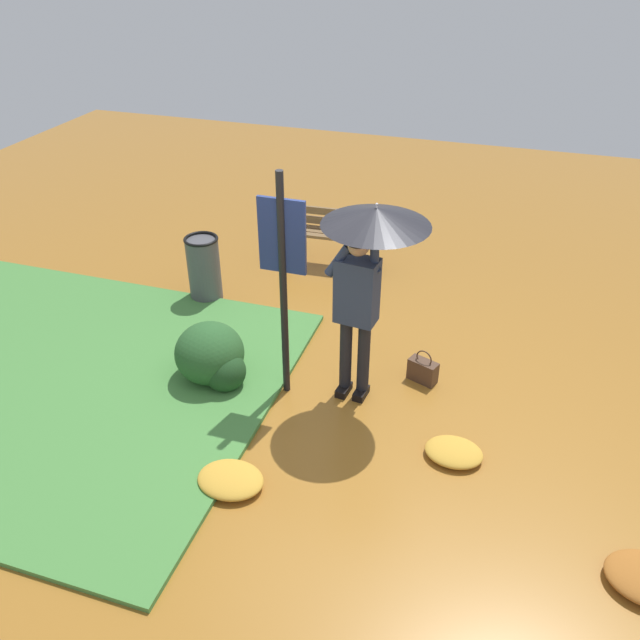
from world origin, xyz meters
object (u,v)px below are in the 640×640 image
(info_sign_post, at_px, (283,262))
(trash_bin, at_px, (204,268))
(park_bench, at_px, (330,236))
(person_with_umbrella, at_px, (367,255))
(handbag, at_px, (423,370))

(info_sign_post, height_order, trash_bin, info_sign_post)
(info_sign_post, bearing_deg, park_bench, 98.20)
(info_sign_post, bearing_deg, trash_bin, 138.49)
(trash_bin, bearing_deg, park_bench, 49.55)
(info_sign_post, relative_size, park_bench, 1.64)
(person_with_umbrella, bearing_deg, park_bench, 113.35)
(handbag, bearing_deg, person_with_umbrella, -144.23)
(park_bench, relative_size, trash_bin, 1.68)
(info_sign_post, height_order, handbag, info_sign_post)
(handbag, height_order, park_bench, park_bench)
(handbag, bearing_deg, park_bench, 126.88)
(handbag, relative_size, trash_bin, 0.44)
(handbag, distance_m, park_bench, 2.82)
(handbag, bearing_deg, info_sign_post, -156.46)
(person_with_umbrella, bearing_deg, trash_bin, 151.87)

